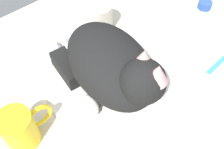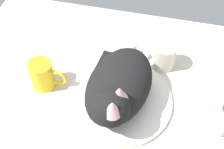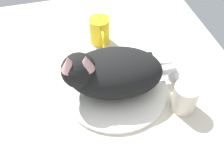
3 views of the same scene
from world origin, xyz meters
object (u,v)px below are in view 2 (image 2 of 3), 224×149
object	(u,v)px
cat	(117,88)
soap_bar	(110,50)
coffee_mug	(43,75)
faucet	(131,52)
toothpaste_bottle	(223,120)
rinse_cup	(165,56)

from	to	relation	value
cat	soap_bar	xyz separation A→B (cm)	(-6.80, 19.08, -5.77)
coffee_mug	soap_bar	distance (cm)	23.61
faucet	coffee_mug	size ratio (longest dim) A/B	1.05
faucet	toothpaste_bottle	bearing A→B (deg)	-37.43
cat	rinse_cup	world-z (taller)	cat
toothpaste_bottle	coffee_mug	bearing A→B (deg)	175.01
cat	rinse_cup	xyz separation A→B (cm)	(11.27, 18.56, -3.83)
faucet	rinse_cup	bearing A→B (deg)	-4.56
faucet	soap_bar	distance (cm)	7.09
cat	coffee_mug	bearing A→B (deg)	174.63
rinse_cup	toothpaste_bottle	world-z (taller)	toothpaste_bottle
cat	coffee_mug	distance (cm)	23.47
coffee_mug	rinse_cup	xyz separation A→B (cm)	(34.39, 16.38, -0.37)
rinse_cup	faucet	bearing A→B (deg)	175.44
faucet	rinse_cup	world-z (taller)	rinse_cup
coffee_mug	soap_bar	world-z (taller)	coffee_mug
faucet	cat	bearing A→B (deg)	-90.81
rinse_cup	toothpaste_bottle	xyz separation A→B (cm)	(17.47, -20.91, 1.70)
toothpaste_bottle	faucet	bearing A→B (deg)	142.57
cat	toothpaste_bottle	world-z (taller)	cat
faucet	soap_bar	size ratio (longest dim) A/B	1.98
rinse_cup	soap_bar	size ratio (longest dim) A/B	1.43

